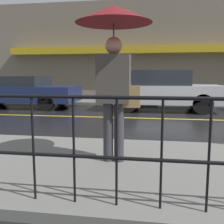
% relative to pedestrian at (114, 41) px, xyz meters
% --- Properties ---
extents(ground_plane, '(80.00, 80.00, 0.00)m').
position_rel_pedestrian_xyz_m(ground_plane, '(1.46, 4.58, -1.82)').
color(ground_plane, black).
extents(sidewalk_near, '(28.00, 2.84, 0.12)m').
position_rel_pedestrian_xyz_m(sidewalk_near, '(1.46, -0.13, -1.76)').
color(sidewalk_near, slate).
rests_on(sidewalk_near, ground_plane).
extents(sidewalk_far, '(28.00, 2.11, 0.12)m').
position_rel_pedestrian_xyz_m(sidewalk_far, '(1.46, 8.93, -1.76)').
color(sidewalk_far, slate).
rests_on(sidewalk_far, ground_plane).
extents(lane_marking, '(25.20, 0.12, 0.01)m').
position_rel_pedestrian_xyz_m(lane_marking, '(1.46, 4.58, -1.81)').
color(lane_marking, gold).
rests_on(lane_marking, ground_plane).
extents(building_storefront, '(28.00, 0.85, 5.11)m').
position_rel_pedestrian_xyz_m(building_storefront, '(1.46, 10.11, 0.74)').
color(building_storefront, '#706656').
rests_on(building_storefront, ground_plane).
extents(pedestrian, '(1.05, 1.05, 2.17)m').
position_rel_pedestrian_xyz_m(pedestrian, '(0.00, 0.00, 0.00)').
color(pedestrian, '#333338').
rests_on(pedestrian, sidewalk_near).
extents(car_navy, '(4.79, 1.91, 1.31)m').
position_rel_pedestrian_xyz_m(car_navy, '(-5.00, 6.60, -1.12)').
color(car_navy, '#19234C').
rests_on(car_navy, ground_plane).
extents(car_silver, '(4.22, 1.94, 1.53)m').
position_rel_pedestrian_xyz_m(car_silver, '(0.90, 6.60, -1.03)').
color(car_silver, '#B2B5BA').
rests_on(car_silver, ground_plane).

